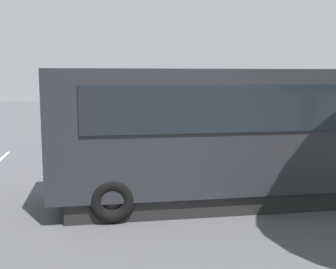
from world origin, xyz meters
The scene contains 13 objects.
ground_plane centered at (0.00, 0.00, 0.00)m, with size 80.00×80.00×0.00m, color #4C4C51.
tour_bus centered at (-0.88, 5.09, 1.64)m, with size 9.20×2.74×3.25m.
spectator_far_left centered at (-2.43, 2.57, 1.07)m, with size 0.58×0.36×1.79m.
spectator_left centered at (-1.69, 2.09, 0.99)m, with size 0.57×0.31×1.67m.
spectator_centre centered at (-0.79, 2.21, 1.03)m, with size 0.58×0.35×1.73m.
spectator_right centered at (0.00, 2.36, 1.08)m, with size 0.57×0.38×1.80m.
parked_motorcycle_silver centered at (-3.97, 2.73, 0.48)m, with size 2.05×0.58×0.99m.
stunt_motorcycle centered at (2.51, -1.53, 1.06)m, with size 1.85×0.68×1.92m.
traffic_cone centered at (0.30, -1.70, 0.30)m, with size 0.34×0.34×0.63m.
bay_line_a centered at (-4.32, -1.33, 0.00)m, with size 0.12×4.92×0.01m.
bay_line_b centered at (-1.72, -1.33, 0.00)m, with size 0.12×4.18×0.01m.
bay_line_c centered at (0.88, -1.33, 0.00)m, with size 0.12×3.84×0.01m.
bay_line_d centered at (3.48, -1.33, 0.00)m, with size 0.12×3.74×0.01m.
Camera 1 is at (2.78, 14.71, 3.08)m, focal length 44.47 mm.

